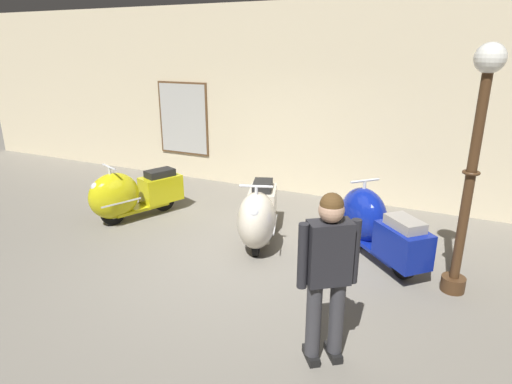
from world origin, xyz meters
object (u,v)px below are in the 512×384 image
object	(u,v)px
scooter_0	(129,194)
visitor_0	(328,268)
scooter_2	(374,224)
lamppost	(474,156)
scooter_1	(259,215)

from	to	relation	value
scooter_0	visitor_0	bearing A→B (deg)	85.97
scooter_2	lamppost	size ratio (longest dim) A/B	0.54
scooter_1	scooter_2	size ratio (longest dim) A/B	1.14
scooter_1	scooter_2	bearing A→B (deg)	84.26
scooter_0	scooter_2	world-z (taller)	scooter_2
visitor_0	scooter_2	bearing A→B (deg)	-36.13
scooter_0	scooter_1	size ratio (longest dim) A/B	0.97
scooter_1	visitor_0	size ratio (longest dim) A/B	1.05
scooter_0	visitor_0	xyz separation A→B (m)	(3.97, -1.97, 0.50)
scooter_1	scooter_0	bearing A→B (deg)	-108.27
scooter_2	scooter_0	bearing A→B (deg)	51.09
scooter_1	visitor_0	bearing A→B (deg)	19.64
scooter_2	lamppost	world-z (taller)	lamppost
scooter_0	scooter_1	xyz separation A→B (m)	(2.38, 0.03, 0.01)
scooter_2	visitor_0	bearing A→B (deg)	135.44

